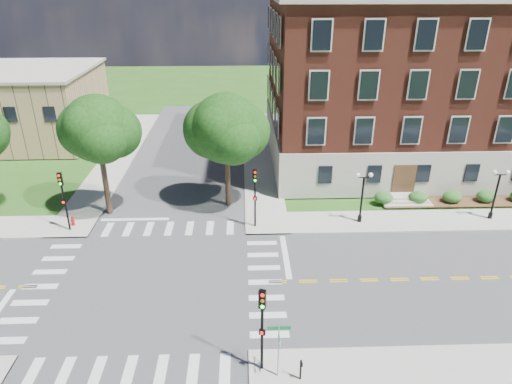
{
  "coord_description": "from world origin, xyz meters",
  "views": [
    {
      "loc": [
        5.82,
        -24.19,
        17.91
      ],
      "look_at": [
        6.83,
        6.97,
        3.2
      ],
      "focal_mm": 32.0,
      "sensor_mm": 36.0,
      "label": 1
    }
  ],
  "objects_px": {
    "traffic_signal_nw": "(63,194)",
    "twin_lamp_east": "(496,191)",
    "twin_lamp_west": "(362,194)",
    "push_button_post": "(301,369)",
    "fire_hydrant": "(73,221)",
    "traffic_signal_se": "(262,320)",
    "traffic_signal_ne": "(255,191)",
    "street_sign_pole": "(279,341)"
  },
  "relations": [
    {
      "from": "traffic_signal_nw",
      "to": "twin_lamp_west",
      "type": "bearing_deg",
      "value": 1.59
    },
    {
      "from": "traffic_signal_se",
      "to": "traffic_signal_ne",
      "type": "relative_size",
      "value": 1.0
    },
    {
      "from": "traffic_signal_ne",
      "to": "fire_hydrant",
      "type": "xyz_separation_m",
      "value": [
        -14.4,
        0.61,
        -2.72
      ]
    },
    {
      "from": "twin_lamp_west",
      "to": "fire_hydrant",
      "type": "bearing_deg",
      "value": 179.68
    },
    {
      "from": "traffic_signal_nw",
      "to": "street_sign_pole",
      "type": "relative_size",
      "value": 1.55
    },
    {
      "from": "twin_lamp_west",
      "to": "street_sign_pole",
      "type": "xyz_separation_m",
      "value": [
        -7.75,
        -15.45,
        -0.21
      ]
    },
    {
      "from": "street_sign_pole",
      "to": "push_button_post",
      "type": "relative_size",
      "value": 2.58
    },
    {
      "from": "traffic_signal_se",
      "to": "twin_lamp_west",
      "type": "xyz_separation_m",
      "value": [
        8.52,
        14.98,
        -0.66
      ]
    },
    {
      "from": "twin_lamp_west",
      "to": "street_sign_pole",
      "type": "relative_size",
      "value": 1.36
    },
    {
      "from": "twin_lamp_west",
      "to": "traffic_signal_nw",
      "type": "bearing_deg",
      "value": -178.41
    },
    {
      "from": "traffic_signal_nw",
      "to": "street_sign_pole",
      "type": "distance_m",
      "value": 21.16
    },
    {
      "from": "traffic_signal_se",
      "to": "fire_hydrant",
      "type": "relative_size",
      "value": 6.4
    },
    {
      "from": "twin_lamp_east",
      "to": "street_sign_pole",
      "type": "height_order",
      "value": "twin_lamp_east"
    },
    {
      "from": "push_button_post",
      "to": "traffic_signal_nw",
      "type": "bearing_deg",
      "value": 136.93
    },
    {
      "from": "traffic_signal_nw",
      "to": "traffic_signal_se",
      "type": "bearing_deg",
      "value": -45.08
    },
    {
      "from": "push_button_post",
      "to": "fire_hydrant",
      "type": "relative_size",
      "value": 1.6
    },
    {
      "from": "twin_lamp_east",
      "to": "traffic_signal_ne",
      "type": "bearing_deg",
      "value": -178.04
    },
    {
      "from": "fire_hydrant",
      "to": "twin_lamp_west",
      "type": "bearing_deg",
      "value": -0.32
    },
    {
      "from": "twin_lamp_east",
      "to": "push_button_post",
      "type": "xyz_separation_m",
      "value": [
        -17.44,
        -15.91,
        -1.73
      ]
    },
    {
      "from": "traffic_signal_nw",
      "to": "fire_hydrant",
      "type": "height_order",
      "value": "traffic_signal_nw"
    },
    {
      "from": "traffic_signal_se",
      "to": "traffic_signal_ne",
      "type": "bearing_deg",
      "value": 89.58
    },
    {
      "from": "traffic_signal_se",
      "to": "traffic_signal_nw",
      "type": "distance_m",
      "value": 20.27
    },
    {
      "from": "twin_lamp_west",
      "to": "push_button_post",
      "type": "xyz_separation_m",
      "value": [
        -6.68,
        -15.73,
        -1.73
      ]
    },
    {
      "from": "street_sign_pole",
      "to": "traffic_signal_ne",
      "type": "bearing_deg",
      "value": 92.55
    },
    {
      "from": "traffic_signal_nw",
      "to": "street_sign_pole",
      "type": "bearing_deg",
      "value": -44.49
    },
    {
      "from": "street_sign_pole",
      "to": "fire_hydrant",
      "type": "relative_size",
      "value": 4.13
    },
    {
      "from": "traffic_signal_se",
      "to": "twin_lamp_west",
      "type": "distance_m",
      "value": 17.25
    },
    {
      "from": "traffic_signal_ne",
      "to": "twin_lamp_west",
      "type": "xyz_separation_m",
      "value": [
        8.42,
        0.48,
        -0.66
      ]
    },
    {
      "from": "traffic_signal_ne",
      "to": "fire_hydrant",
      "type": "distance_m",
      "value": 14.66
    },
    {
      "from": "push_button_post",
      "to": "fire_hydrant",
      "type": "xyz_separation_m",
      "value": [
        -16.13,
        15.86,
        -0.33
      ]
    },
    {
      "from": "traffic_signal_ne",
      "to": "twin_lamp_west",
      "type": "relative_size",
      "value": 1.13
    },
    {
      "from": "traffic_signal_nw",
      "to": "push_button_post",
      "type": "relative_size",
      "value": 4.0
    },
    {
      "from": "street_sign_pole",
      "to": "fire_hydrant",
      "type": "bearing_deg",
      "value": 134.03
    },
    {
      "from": "traffic_signal_nw",
      "to": "twin_lamp_east",
      "type": "xyz_separation_m",
      "value": [
        33.6,
        0.81,
        -0.66
      ]
    },
    {
      "from": "traffic_signal_ne",
      "to": "push_button_post",
      "type": "bearing_deg",
      "value": -83.5
    },
    {
      "from": "twin_lamp_west",
      "to": "push_button_post",
      "type": "distance_m",
      "value": 17.18
    },
    {
      "from": "twin_lamp_east",
      "to": "street_sign_pole",
      "type": "distance_m",
      "value": 24.23
    },
    {
      "from": "traffic_signal_ne",
      "to": "twin_lamp_west",
      "type": "height_order",
      "value": "traffic_signal_ne"
    },
    {
      "from": "traffic_signal_ne",
      "to": "traffic_signal_nw",
      "type": "relative_size",
      "value": 1.0
    },
    {
      "from": "fire_hydrant",
      "to": "street_sign_pole",
      "type": "bearing_deg",
      "value": -45.97
    },
    {
      "from": "traffic_signal_se",
      "to": "twin_lamp_east",
      "type": "height_order",
      "value": "traffic_signal_se"
    },
    {
      "from": "traffic_signal_se",
      "to": "fire_hydrant",
      "type": "xyz_separation_m",
      "value": [
        -14.29,
        15.11,
        -2.72
      ]
    }
  ]
}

